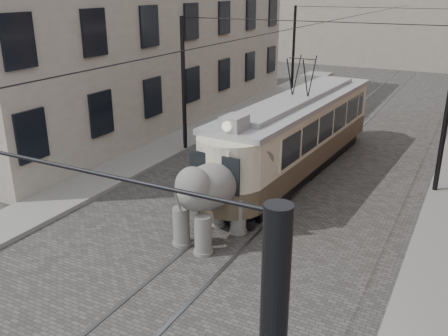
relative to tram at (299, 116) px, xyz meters
The scene contains 8 objects.
ground 6.30m from the tram, 88.77° to the right, with size 120.00×120.00×0.00m, color #454240.
tram_rails 6.30m from the tram, 88.77° to the right, with size 1.54×80.00×0.02m, color slate, non-canonical shape.
sidewalk_right 8.77m from the tram, 43.73° to the right, with size 2.00×60.00×0.15m, color slate.
sidewalk_left 8.94m from the tram, 137.41° to the right, with size 2.00×60.00×0.15m, color slate.
stucco_building 11.94m from the tram, 159.15° to the left, with size 7.00×24.00×10.00m, color gray.
catenary 1.10m from the tram, 94.95° to the right, with size 11.00×30.20×6.00m, color black, non-canonical shape.
tram is the anchor object (origin of this frame).
elephant 6.79m from the tram, 92.57° to the right, with size 2.36×4.28×2.62m, color #5C5955, non-canonical shape.
Camera 1 is at (6.12, -12.42, 7.17)m, focal length 39.50 mm.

